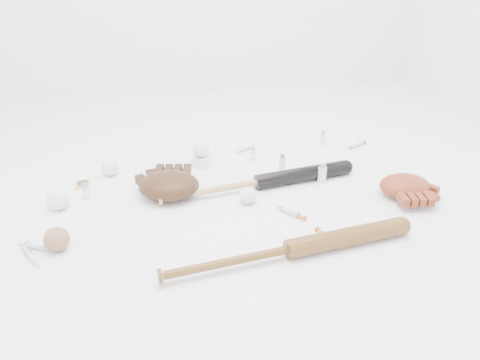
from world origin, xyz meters
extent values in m
plane|color=white|center=(0.00, 0.00, 0.00)|extent=(3.00, 3.00, 0.00)
cube|color=gold|center=(-0.60, 0.20, 0.00)|extent=(0.06, 0.08, 0.00)
cube|color=white|center=(-0.09, 0.31, 0.02)|extent=(0.10, 0.10, 0.04)
sphere|color=silver|center=(-0.09, 0.31, 0.08)|extent=(0.08, 0.08, 0.08)
sphere|color=silver|center=(-0.67, 0.01, 0.04)|extent=(0.08, 0.08, 0.08)
sphere|color=silver|center=(-0.49, 0.28, 0.04)|extent=(0.08, 0.08, 0.08)
sphere|color=silver|center=(0.06, -0.07, 0.03)|extent=(0.07, 0.07, 0.07)
sphere|color=#875E41|center=(-0.62, -0.27, 0.04)|extent=(0.08, 0.08, 0.08)
cylinder|color=silver|center=(0.55, 0.45, 0.04)|extent=(0.03, 0.03, 0.07)
cylinder|color=silver|center=(0.16, 0.32, 0.03)|extent=(0.02, 0.02, 0.06)
cylinder|color=silver|center=(0.27, 0.20, 0.04)|extent=(0.03, 0.03, 0.07)
cylinder|color=silver|center=(0.40, 0.05, 0.04)|extent=(0.04, 0.04, 0.08)
cylinder|color=silver|center=(-0.57, 0.07, 0.03)|extent=(0.03, 0.03, 0.07)
camera|label=1|loc=(-0.25, -1.65, 0.92)|focal=35.00mm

